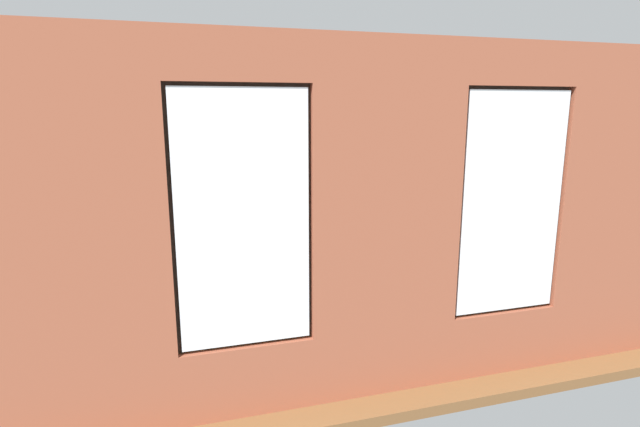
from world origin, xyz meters
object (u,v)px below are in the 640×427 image
(remote_black, at_px, (333,261))
(papasan_chair, at_px, (292,232))
(cup_ceramic, at_px, (324,257))
(potted_plant_corner_near_left, at_px, (417,203))
(remote_silver, at_px, (344,254))
(candle_jar, at_px, (312,255))
(potted_plant_near_tv, at_px, (115,268))
(potted_plant_between_couches, at_px, (435,281))
(table_plant_small, at_px, (300,254))
(media_console, at_px, (80,289))
(tv_flatscreen, at_px, (75,245))
(potted_plant_corner_far_left, at_px, (584,271))
(potted_plant_foreground_right, at_px, (115,217))
(potted_plant_mid_room_small, at_px, (319,248))
(couch_left, at_px, (491,263))
(couch_by_window, at_px, (308,331))
(coffee_table, at_px, (324,264))
(potted_plant_by_left_couch, at_px, (419,241))

(remote_black, xyz_separation_m, papasan_chair, (0.18, -1.69, 0.01))
(cup_ceramic, distance_m, potted_plant_corner_near_left, 3.17)
(papasan_chair, bearing_deg, remote_silver, 106.55)
(candle_jar, relative_size, potted_plant_near_tv, 0.08)
(remote_silver, height_order, potted_plant_between_couches, potted_plant_between_couches)
(table_plant_small, relative_size, papasan_chair, 0.25)
(media_console, bearing_deg, tv_flatscreen, -90.00)
(remote_silver, bearing_deg, potted_plant_corner_far_left, -77.72)
(tv_flatscreen, height_order, potted_plant_foreground_right, potted_plant_foreground_right)
(table_plant_small, height_order, potted_plant_mid_room_small, table_plant_small)
(couch_left, height_order, tv_flatscreen, tv_flatscreen)
(table_plant_small, distance_m, media_console, 2.81)
(cup_ceramic, relative_size, potted_plant_foreground_right, 0.07)
(couch_by_window, distance_m, papasan_chair, 3.53)
(coffee_table, bearing_deg, potted_plant_between_couches, 109.37)
(tv_flatscreen, distance_m, potted_plant_mid_room_small, 3.36)
(remote_silver, bearing_deg, tv_flatscreen, 145.29)
(potted_plant_foreground_right, bearing_deg, papasan_chair, 172.09)
(couch_left, xyz_separation_m, table_plant_small, (2.66, -0.41, 0.24))
(potted_plant_corner_near_left, bearing_deg, potted_plant_between_couches, 65.00)
(remote_black, distance_m, potted_plant_mid_room_small, 0.89)
(remote_silver, xyz_separation_m, papasan_chair, (0.43, -1.43, 0.01))
(couch_by_window, height_order, couch_left, same)
(potted_plant_foreground_right, bearing_deg, coffee_table, 145.44)
(table_plant_small, height_order, remote_silver, table_plant_small)
(cup_ceramic, height_order, potted_plant_foreground_right, potted_plant_foreground_right)
(potted_plant_near_tv, height_order, potted_plant_between_couches, potted_plant_near_tv)
(couch_left, bearing_deg, potted_plant_between_couches, -47.71)
(papasan_chair, xyz_separation_m, potted_plant_corner_near_left, (-2.53, -0.43, 0.27))
(potted_plant_by_left_couch, xyz_separation_m, potted_plant_between_couches, (1.25, 2.71, 0.36))
(potted_plant_corner_far_left, bearing_deg, tv_flatscreen, -22.17)
(table_plant_small, distance_m, potted_plant_between_couches, 2.01)
(candle_jar, bearing_deg, potted_plant_near_tv, 18.18)
(remote_black, height_order, potted_plant_near_tv, potted_plant_near_tv)
(media_console, relative_size, potted_plant_corner_near_left, 0.99)
(potted_plant_by_left_couch, bearing_deg, table_plant_small, 23.40)
(papasan_chair, distance_m, potted_plant_foreground_right, 2.79)
(coffee_table, bearing_deg, potted_plant_corner_far_left, 140.81)
(remote_black, relative_size, potted_plant_corner_near_left, 0.16)
(media_console, bearing_deg, coffee_table, 174.97)
(couch_by_window, bearing_deg, couch_left, -155.81)
(couch_left, height_order, potted_plant_between_couches, potted_plant_between_couches)
(coffee_table, relative_size, potted_plant_by_left_couch, 2.39)
(remote_black, distance_m, remote_silver, 0.36)
(coffee_table, xyz_separation_m, media_console, (3.13, -0.28, -0.13))
(table_plant_small, height_order, tv_flatscreen, tv_flatscreen)
(couch_left, relative_size, coffee_table, 1.56)
(remote_silver, bearing_deg, potted_plant_near_tv, 163.61)
(potted_plant_foreground_right, height_order, potted_plant_corner_near_left, potted_plant_foreground_right)
(cup_ceramic, height_order, table_plant_small, table_plant_small)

